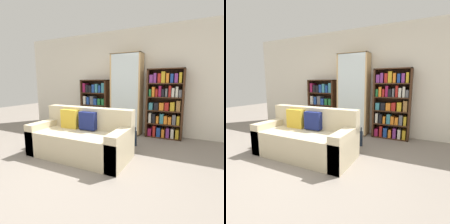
# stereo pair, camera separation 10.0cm
# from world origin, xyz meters

# --- Properties ---
(ground_plane) EXTENTS (16.00, 16.00, 0.00)m
(ground_plane) POSITION_xyz_m (0.00, 0.00, 0.00)
(ground_plane) COLOR gray
(wall_back) EXTENTS (6.85, 0.06, 2.70)m
(wall_back) POSITION_xyz_m (0.00, 2.64, 1.35)
(wall_back) COLOR silver
(wall_back) RESTS_ON ground
(couch) EXTENTS (1.82, 0.82, 0.86)m
(couch) POSITION_xyz_m (-0.25, 0.68, 0.31)
(couch) COLOR beige
(couch) RESTS_ON ground
(bookshelf_left) EXTENTS (0.81, 0.32, 1.41)m
(bookshelf_left) POSITION_xyz_m (-0.96, 2.44, 0.66)
(bookshelf_left) COLOR #3D2314
(bookshelf_left) RESTS_ON ground
(display_cabinet) EXTENTS (0.80, 0.36, 2.05)m
(display_cabinet) POSITION_xyz_m (-0.01, 2.42, 1.03)
(display_cabinet) COLOR tan
(display_cabinet) RESTS_ON ground
(bookshelf_right) EXTENTS (0.85, 0.32, 1.65)m
(bookshelf_right) POSITION_xyz_m (0.96, 2.44, 0.81)
(bookshelf_right) COLOR #3D2314
(bookshelf_right) RESTS_ON ground
(wine_bottle) EXTENTS (0.07, 0.07, 0.40)m
(wine_bottle) POSITION_xyz_m (0.51, 1.57, 0.16)
(wine_bottle) COLOR #192333
(wine_bottle) RESTS_ON ground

